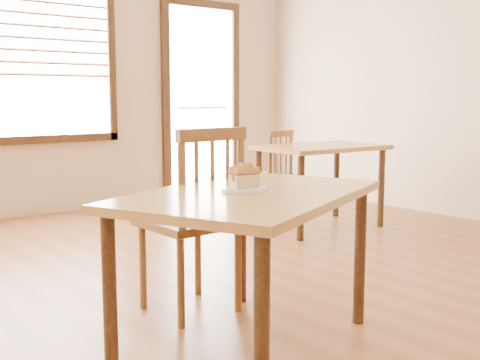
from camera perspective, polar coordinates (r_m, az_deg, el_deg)
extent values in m
plane|color=brown|center=(2.88, 4.58, -16.29)|extent=(8.00, 8.00, 0.00)
cube|color=white|center=(6.28, -19.25, 12.22)|extent=(1.60, 0.02, 1.80)
cube|color=#402311|center=(6.26, -18.82, 3.64)|extent=(1.76, 0.06, 0.08)
cube|color=#402311|center=(6.60, -12.16, 12.25)|extent=(0.08, 0.06, 1.96)
cube|color=#9D5D24|center=(6.28, -19.28, 15.78)|extent=(1.56, 0.05, 0.03)
cube|color=#9D5D24|center=(6.27, -19.23, 14.74)|extent=(1.56, 0.05, 0.03)
cube|color=#9D5D24|center=(6.26, -19.18, 13.69)|extent=(1.56, 0.05, 0.03)
cube|color=#9D5D24|center=(6.24, -19.13, 12.63)|extent=(1.56, 0.05, 0.03)
cube|color=#9D5D24|center=(6.23, -19.08, 11.58)|extent=(1.56, 0.05, 0.03)
cube|color=#9D5D24|center=(6.23, -19.03, 10.52)|extent=(1.56, 0.05, 0.03)
cube|color=#9D5D24|center=(6.22, -18.98, 9.46)|extent=(1.56, 0.05, 0.03)
cube|color=white|center=(7.18, -3.69, 7.25)|extent=(0.90, 0.02, 2.20)
cube|color=#402311|center=(6.90, -7.02, 7.18)|extent=(0.09, 0.06, 2.20)
cube|color=#402311|center=(7.47, -0.48, 7.29)|extent=(0.09, 0.06, 2.20)
cube|color=#402311|center=(7.25, -3.71, 16.34)|extent=(1.08, 0.06, 0.09)
cylinder|color=#B2B2B7|center=(7.16, -3.58, 6.85)|extent=(0.72, 0.03, 0.03)
cube|color=tan|center=(2.75, 0.87, -1.50)|extent=(1.49, 1.26, 0.04)
cylinder|color=#402311|center=(2.21, 2.06, -14.00)|extent=(0.06, 0.06, 0.71)
cylinder|color=#402311|center=(3.20, 11.29, -7.16)|extent=(0.06, 0.06, 0.71)
cylinder|color=#402311|center=(2.58, -12.24, -10.88)|extent=(0.06, 0.06, 0.71)
cylinder|color=#402311|center=(3.47, 0.11, -5.83)|extent=(0.06, 0.06, 0.71)
cube|color=brown|center=(3.31, -4.81, -3.99)|extent=(0.48, 0.48, 0.04)
cylinder|color=brown|center=(3.63, -4.02, -7.33)|extent=(0.04, 0.04, 0.48)
cylinder|color=brown|center=(3.43, -9.20, -8.32)|extent=(0.04, 0.04, 0.48)
cylinder|color=brown|center=(3.34, -0.19, -8.66)|extent=(0.04, 0.04, 0.48)
cylinder|color=brown|center=(3.12, -5.63, -9.88)|extent=(0.04, 0.04, 0.48)
cylinder|color=brown|center=(3.21, 0.06, 0.31)|extent=(0.04, 0.04, 0.51)
cylinder|color=brown|center=(2.99, -5.53, -0.30)|extent=(0.04, 0.04, 0.51)
cube|color=brown|center=(3.07, -2.66, 4.33)|extent=(0.42, 0.05, 0.07)
cylinder|color=brown|center=(3.16, -1.18, -0.03)|extent=(0.02, 0.02, 0.44)
cylinder|color=brown|center=(3.10, -2.63, -0.19)|extent=(0.02, 0.02, 0.44)
cylinder|color=brown|center=(3.04, -4.14, -0.36)|extent=(0.02, 0.02, 0.44)
cube|color=tan|center=(5.44, 7.67, 3.09)|extent=(1.14, 0.80, 0.04)
cylinder|color=#402311|center=(4.95, 5.77, -1.72)|extent=(0.06, 0.06, 0.71)
cylinder|color=#402311|center=(5.61, 13.24, -0.76)|extent=(0.06, 0.06, 0.71)
cylinder|color=#402311|center=(5.41, 1.76, -0.87)|extent=(0.06, 0.06, 0.71)
cylinder|color=#402311|center=(6.01, 9.11, -0.08)|extent=(0.06, 0.06, 0.71)
cube|color=brown|center=(5.80, 2.45, 0.40)|extent=(0.46, 0.46, 0.04)
cylinder|color=brown|center=(6.06, 2.21, -1.48)|extent=(0.03, 0.03, 0.40)
cylinder|color=brown|center=(5.82, 0.22, -1.87)|extent=(0.03, 0.03, 0.40)
cylinder|color=brown|center=(5.86, 4.63, -1.81)|extent=(0.03, 0.03, 0.40)
cylinder|color=brown|center=(5.61, 2.68, -2.23)|extent=(0.03, 0.03, 0.40)
cylinder|color=brown|center=(5.79, 4.83, 2.52)|extent=(0.03, 0.03, 0.43)
cylinder|color=brown|center=(5.54, 2.86, 2.29)|extent=(0.03, 0.03, 0.43)
cube|color=brown|center=(5.65, 3.89, 4.39)|extent=(0.36, 0.10, 0.06)
cylinder|color=brown|center=(5.74, 4.38, 2.37)|extent=(0.02, 0.02, 0.38)
cylinder|color=brown|center=(5.67, 3.87, 2.31)|extent=(0.02, 0.02, 0.38)
cylinder|color=brown|center=(5.60, 3.34, 2.25)|extent=(0.02, 0.02, 0.38)
cylinder|color=white|center=(2.75, 0.39, -0.89)|extent=(0.21, 0.21, 0.02)
cylinder|color=white|center=(2.75, 0.39, -0.98)|extent=(0.14, 0.14, 0.01)
cube|color=#D6C978|center=(2.75, 0.39, -0.07)|extent=(0.13, 0.11, 0.06)
cube|color=#481436|center=(2.74, 0.39, 0.64)|extent=(0.13, 0.11, 0.01)
cube|color=#C4753D|center=(2.74, 0.39, 0.98)|extent=(0.13, 0.11, 0.03)
sphere|color=#C4753D|center=(2.73, 0.11, 1.33)|extent=(0.02, 0.02, 0.02)
sphere|color=#C4753D|center=(2.71, 0.00, 1.28)|extent=(0.02, 0.02, 0.02)
sphere|color=#C4753D|center=(2.75, 0.55, 1.36)|extent=(0.02, 0.02, 0.02)
sphere|color=#C4753D|center=(2.72, 0.61, 1.29)|extent=(0.02, 0.02, 0.02)
sphere|color=#C4753D|center=(2.77, 0.21, 1.39)|extent=(0.02, 0.02, 0.02)
sphere|color=#C4753D|center=(2.71, 0.63, 1.29)|extent=(0.02, 0.02, 0.02)
sphere|color=#C4753D|center=(2.74, 0.13, 1.33)|extent=(0.02, 0.02, 0.02)
sphere|color=#C4753D|center=(2.77, 1.17, 1.43)|extent=(0.02, 0.02, 0.02)
sphere|color=#C4753D|center=(2.70, 0.14, 1.21)|extent=(0.01, 0.01, 0.01)
sphere|color=#C4753D|center=(2.75, -0.05, 1.33)|extent=(0.01, 0.01, 0.01)
sphere|color=#C4753D|center=(2.74, 0.89, 1.32)|extent=(0.01, 0.01, 0.01)
sphere|color=#C4753D|center=(2.73, -0.27, 1.31)|extent=(0.02, 0.02, 0.02)
sphere|color=#C4753D|center=(2.75, 0.64, 1.34)|extent=(0.02, 0.02, 0.02)
sphere|color=#C4753D|center=(2.72, 0.74, 1.27)|extent=(0.02, 0.02, 0.02)
sphere|color=#C4753D|center=(2.70, 0.10, 1.23)|extent=(0.02, 0.02, 0.02)
sphere|color=#C4753D|center=(2.72, -0.23, 1.27)|extent=(0.01, 0.01, 0.01)
sphere|color=#C4753D|center=(2.72, -0.40, 1.28)|extent=(0.01, 0.01, 0.01)
sphere|color=#C4753D|center=(2.74, -0.73, 1.31)|extent=(0.01, 0.01, 0.01)
sphere|color=#C4753D|center=(2.74, 1.19, 1.35)|extent=(0.02, 0.02, 0.02)
sphere|color=#C4753D|center=(2.74, 0.74, 1.31)|extent=(0.01, 0.01, 0.01)
sphere|color=#C4753D|center=(2.71, -0.77, 1.09)|extent=(0.02, 0.02, 0.02)
sphere|color=#C4753D|center=(2.70, -0.61, 1.01)|extent=(0.01, 0.01, 0.01)
sphere|color=#C4753D|center=(2.72, -0.84, 0.82)|extent=(0.02, 0.02, 0.02)
sphere|color=#C4753D|center=(2.74, -0.93, 0.68)|extent=(0.01, 0.01, 0.01)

